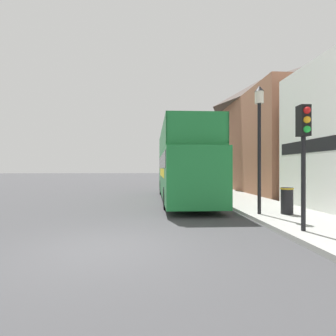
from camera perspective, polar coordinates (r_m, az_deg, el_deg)
name	(u,v)px	position (r m, az deg, el deg)	size (l,w,h in m)	color
ground_plane	(139,186)	(27.16, -6.23, -3.97)	(144.00, 144.00, 0.00)	#3D3D3F
sidewalk	(206,187)	(24.69, 8.20, -4.20)	(3.08, 108.00, 0.14)	#999993
brick_terrace_rear	(260,135)	(24.71, 19.40, 6.88)	(6.00, 16.99, 9.67)	#9E664C
tour_bus	(182,169)	(15.34, 3.17, -0.32)	(2.62, 11.14, 4.07)	#1E7A38
parked_car_ahead_of_bus	(177,181)	(24.70, 2.00, -2.84)	(1.91, 4.19, 1.42)	silver
traffic_signal	(304,139)	(8.12, 27.47, 5.70)	(0.28, 0.42, 3.45)	black
lamp_post_nearest	(259,126)	(10.56, 19.25, 8.67)	(0.35, 0.35, 4.83)	black
lamp_post_second	(209,146)	(19.11, 8.88, 4.85)	(0.35, 0.35, 4.88)	black
litter_bin	(287,200)	(10.87, 24.48, -6.35)	(0.48, 0.48, 1.00)	black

